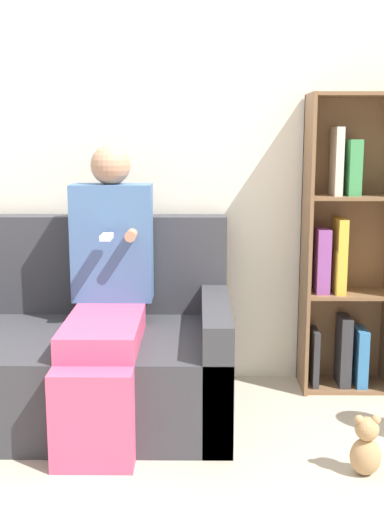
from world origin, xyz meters
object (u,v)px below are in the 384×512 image
couch (25,355)px  teddy_bear (366,447)px  bookshelf (345,256)px  adult_seated (107,287)px

couch → teddy_bear: size_ratio=7.88×
bookshelf → teddy_bear: bookshelf is taller
bookshelf → teddy_bear: (-0.10, -0.93, -0.59)m
bookshelf → adult_seated: bearing=-161.0°
adult_seated → teddy_bear: adult_seated is taller
teddy_bear → couch: bearing=158.0°
adult_seated → bookshelf: bearing=19.0°
couch → adult_seated: (0.41, -0.08, 0.36)m
adult_seated → couch: bearing=169.7°
couch → bookshelf: size_ratio=1.29×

